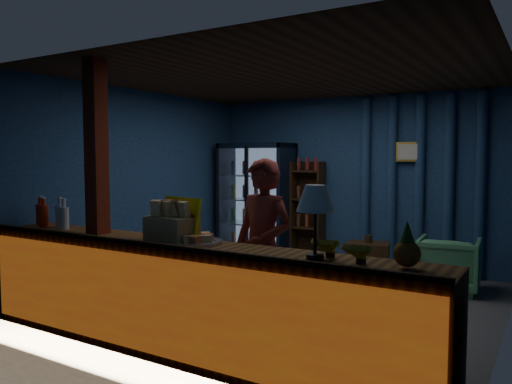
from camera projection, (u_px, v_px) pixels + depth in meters
ground at (288, 299)px, 5.90m from camera, size 4.60×4.60×0.00m
room_walls at (288, 166)px, 5.79m from camera, size 4.60×4.60×4.60m
counter at (184, 299)px, 4.24m from camera, size 4.40×0.57×0.99m
support_post at (97, 197)px, 4.73m from camera, size 0.16×0.16×2.60m
beverage_cooler at (258, 202)px, 8.27m from camera, size 1.20×0.62×1.90m
bottle_shelf at (308, 212)px, 7.96m from camera, size 0.50×0.28×1.60m
curtain_folds at (419, 183)px, 7.12m from camera, size 1.74×0.14×2.50m
framed_picture at (409, 152)px, 7.13m from camera, size 0.36×0.04×0.28m
shopkeeper at (263, 249)px, 4.56m from camera, size 0.65×0.46×1.67m
green_chair at (448, 264)px, 6.26m from camera, size 0.77×0.79×0.67m
side_table at (368, 261)px, 6.85m from camera, size 0.63×0.52×0.61m
yellow_sign at (180, 218)px, 4.39m from camera, size 0.48×0.19×0.38m
soda_bottles at (52, 215)px, 5.17m from camera, size 0.58×0.18×0.31m
snack_box_left at (167, 226)px, 4.36m from camera, size 0.41×0.37×0.36m
snack_box_centre at (176, 227)px, 4.31m from camera, size 0.37×0.32×0.35m
pastry_tray at (195, 240)px, 4.23m from camera, size 0.47×0.47×0.08m
banana_bunches at (343, 249)px, 3.49m from camera, size 0.51×0.30×0.17m
table_lamp at (315, 201)px, 3.51m from camera, size 0.27×0.27×0.53m
pineapple at (407, 249)px, 3.26m from camera, size 0.18×0.18×0.31m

